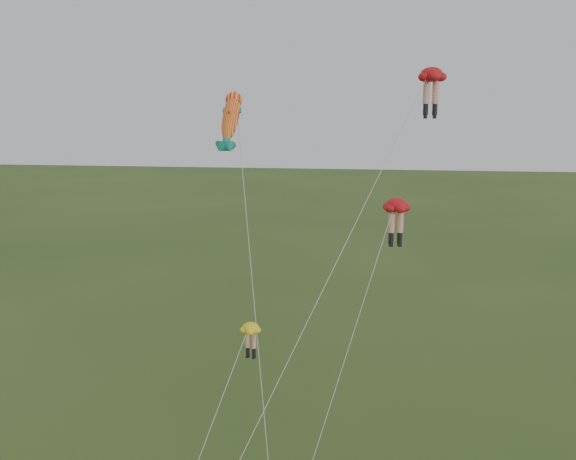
# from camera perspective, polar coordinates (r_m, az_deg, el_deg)

# --- Properties ---
(legs_kite_red_high) EXTENTS (10.61, 14.39, 19.75)m
(legs_kite_red_high) POSITION_cam_1_polar(r_m,az_deg,el_deg) (35.24, 12.42, 12.61)
(legs_kite_red_high) COLOR red
(legs_kite_red_high) RESTS_ON ground
(legs_kite_red_mid) EXTENTS (5.25, 9.43, 13.28)m
(legs_kite_red_mid) POSITION_cam_1_polar(r_m,az_deg,el_deg) (32.20, 9.48, 1.51)
(legs_kite_red_mid) COLOR red
(legs_kite_red_mid) RESTS_ON ground
(legs_kite_yellow) EXTENTS (3.31, 6.28, 8.14)m
(legs_kite_yellow) POSITION_cam_1_polar(r_m,az_deg,el_deg) (29.40, -3.63, -9.60)
(legs_kite_yellow) COLOR yellow
(legs_kite_yellow) RESTS_ON ground
(fish_kite) EXTENTS (3.96, 9.92, 18.76)m
(fish_kite) POSITION_cam_1_polar(r_m,az_deg,el_deg) (32.09, -5.07, 9.89)
(fish_kite) COLOR yellow
(fish_kite) RESTS_ON ground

